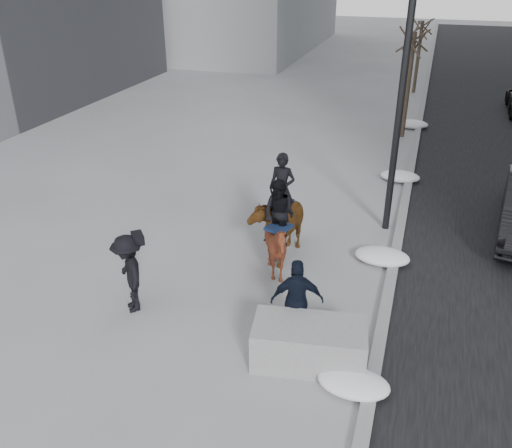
% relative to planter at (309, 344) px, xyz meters
% --- Properties ---
extents(ground, '(120.00, 120.00, 0.00)m').
position_rel_planter_xyz_m(ground, '(-1.78, 1.14, -0.41)').
color(ground, gray).
rests_on(ground, ground).
extents(curb, '(0.25, 90.00, 0.12)m').
position_rel_planter_xyz_m(curb, '(1.22, 11.14, -0.35)').
color(curb, gray).
rests_on(curb, ground).
extents(planter, '(2.20, 1.34, 0.83)m').
position_rel_planter_xyz_m(planter, '(0.00, 0.00, 0.00)').
color(planter, gray).
rests_on(planter, ground).
extents(tree_near, '(1.20, 1.20, 4.61)m').
position_rel_planter_xyz_m(tree_near, '(0.62, 14.79, 1.89)').
color(tree_near, '#35291F').
rests_on(tree_near, ground).
extents(tree_far, '(1.20, 1.20, 4.11)m').
position_rel_planter_xyz_m(tree_far, '(0.62, 23.06, 1.64)').
color(tree_far, '#3D3124').
rests_on(tree_far, ground).
extents(mounted_left, '(1.11, 2.11, 2.62)m').
position_rel_planter_xyz_m(mounted_left, '(-1.62, 3.79, 0.56)').
color(mounted_left, '#45210D').
rests_on(mounted_left, ground).
extents(mounted_right, '(1.63, 1.73, 2.38)m').
position_rel_planter_xyz_m(mounted_right, '(-1.39, 2.74, 0.54)').
color(mounted_right, '#481A0E').
rests_on(mounted_right, ground).
extents(feeder, '(1.11, 1.00, 1.75)m').
position_rel_planter_xyz_m(feeder, '(-0.40, 0.64, 0.46)').
color(feeder, black).
rests_on(feeder, ground).
extents(camera_crew, '(1.23, 1.29, 1.75)m').
position_rel_planter_xyz_m(camera_crew, '(-3.98, 0.51, 0.47)').
color(camera_crew, black).
rests_on(camera_crew, ground).
extents(lamppost, '(0.25, 1.96, 9.09)m').
position_rel_planter_xyz_m(lamppost, '(0.82, 5.90, 4.58)').
color(lamppost, black).
rests_on(lamppost, ground).
extents(snow_piles, '(1.39, 17.47, 0.35)m').
position_rel_planter_xyz_m(snow_piles, '(0.92, 7.89, -0.24)').
color(snow_piles, white).
rests_on(snow_piles, ground).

